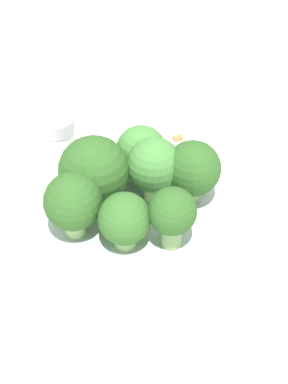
% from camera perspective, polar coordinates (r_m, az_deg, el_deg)
% --- Properties ---
extents(ground_plane, '(3.00, 3.00, 0.00)m').
position_cam_1_polar(ground_plane, '(0.53, 0.00, -5.11)').
color(ground_plane, silver).
extents(bowl, '(0.17, 0.17, 0.03)m').
position_cam_1_polar(bowl, '(0.52, 0.00, -3.91)').
color(bowl, silver).
rests_on(bowl, ground_plane).
extents(broccoli_floret_0, '(0.04, 0.04, 0.06)m').
position_cam_1_polar(broccoli_floret_0, '(0.51, 1.40, 2.18)').
color(broccoli_floret_0, '#7A9E5B').
rests_on(broccoli_floret_0, bowl).
extents(broccoli_floret_1, '(0.04, 0.04, 0.05)m').
position_cam_1_polar(broccoli_floret_1, '(0.53, -0.25, 3.55)').
color(broccoli_floret_1, '#8EB770').
rests_on(broccoli_floret_1, bowl).
extents(broccoli_floret_2, '(0.04, 0.04, 0.05)m').
position_cam_1_polar(broccoli_floret_2, '(0.47, -1.74, -2.52)').
color(broccoli_floret_2, '#84AD66').
rests_on(broccoli_floret_2, bowl).
extents(broccoli_floret_3, '(0.05, 0.05, 0.06)m').
position_cam_1_polar(broccoli_floret_3, '(0.51, 4.36, 2.03)').
color(broccoli_floret_3, '#7A9E5B').
rests_on(broccoli_floret_3, bowl).
extents(broccoli_floret_4, '(0.03, 0.03, 0.04)m').
position_cam_1_polar(broccoli_floret_4, '(0.53, -3.79, 3.03)').
color(broccoli_floret_4, '#7A9E5B').
rests_on(broccoli_floret_4, bowl).
extents(broccoli_floret_5, '(0.04, 0.04, 0.06)m').
position_cam_1_polar(broccoli_floret_5, '(0.48, -6.34, -0.98)').
color(broccoli_floret_5, '#8EB770').
rests_on(broccoli_floret_5, bowl).
extents(broccoli_floret_6, '(0.04, 0.04, 0.05)m').
position_cam_1_polar(broccoli_floret_6, '(0.47, 2.53, -1.94)').
color(broccoli_floret_6, '#7A9E5B').
rests_on(broccoli_floret_6, bowl).
extents(broccoli_floret_7, '(0.06, 0.06, 0.06)m').
position_cam_1_polar(broccoli_floret_7, '(0.50, -4.47, 1.83)').
color(broccoli_floret_7, '#7A9E5B').
rests_on(broccoli_floret_7, bowl).
extents(pepper_shaker, '(0.03, 0.03, 0.06)m').
position_cam_1_polar(pepper_shaker, '(0.59, -7.67, 4.24)').
color(pepper_shaker, silver).
rests_on(pepper_shaker, ground_plane).
extents(almond_crumb_0, '(0.01, 0.01, 0.01)m').
position_cam_1_polar(almond_crumb_0, '(0.63, -0.03, 4.01)').
color(almond_crumb_0, '#AD7F4C').
rests_on(almond_crumb_0, ground_plane).
extents(almond_crumb_1, '(0.01, 0.01, 0.01)m').
position_cam_1_polar(almond_crumb_1, '(0.64, 3.03, 4.98)').
color(almond_crumb_1, olive).
rests_on(almond_crumb_1, ground_plane).
extents(almond_crumb_2, '(0.01, 0.01, 0.01)m').
position_cam_1_polar(almond_crumb_2, '(0.61, -0.08, 2.63)').
color(almond_crumb_2, tan).
rests_on(almond_crumb_2, ground_plane).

